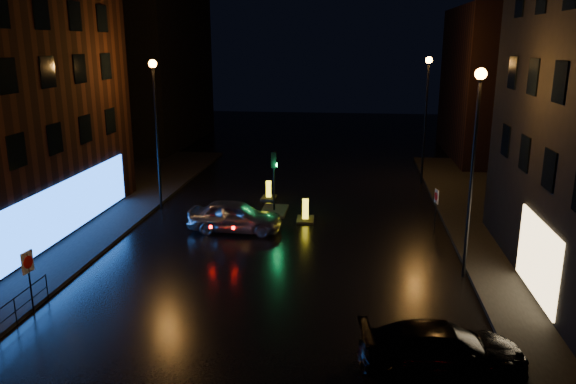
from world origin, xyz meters
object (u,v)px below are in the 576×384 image
silver_hatchback (235,216)px  bollard_near (305,216)px  traffic_signal (274,203)px  road_sign_left (28,267)px  bollard_far (269,195)px  dark_sedan (443,349)px  road_sign_right (436,200)px

silver_hatchback → bollard_near: size_ratio=3.32×
bollard_near → traffic_signal: bearing=141.3°
traffic_signal → bollard_near: 2.36m
silver_hatchback → road_sign_left: size_ratio=2.02×
traffic_signal → bollard_far: bearing=105.1°
dark_sedan → road_sign_left: road_sign_left is taller
road_sign_right → traffic_signal: bearing=-25.0°
road_sign_right → dark_sedan: bearing=73.1°
bollard_near → road_sign_right: size_ratio=0.66×
bollard_near → road_sign_left: bearing=-128.9°
traffic_signal → silver_hatchback: traffic_signal is taller
bollard_far → road_sign_left: 17.00m
dark_sedan → bollard_near: bearing=13.0°
traffic_signal → road_sign_left: (-6.70, -13.14, 1.24)m
traffic_signal → bollard_near: (1.90, -1.37, -0.24)m
bollard_far → road_sign_left: size_ratio=0.55×
traffic_signal → road_sign_right: bearing=-14.4°
bollard_near → silver_hatchback: bearing=-150.2°
road_sign_right → bollard_far: bearing=-38.4°
dark_sedan → bollard_far: size_ratio=3.76×
dark_sedan → bollard_far: (-7.88, 17.75, -0.46)m
traffic_signal → dark_sedan: (7.15, -15.05, 0.20)m
traffic_signal → silver_hatchback: size_ratio=0.74×
dark_sedan → road_sign_left: (-13.84, 1.91, 1.04)m
bollard_near → road_sign_left: road_sign_left is taller
silver_hatchback → road_sign_left: 10.98m
road_sign_left → dark_sedan: bearing=-1.3°
road_sign_right → road_sign_left: bearing=25.0°
silver_hatchback → bollard_near: (3.37, 2.15, -0.54)m
bollard_near → road_sign_left: (-8.59, -11.77, 1.48)m
dark_sedan → bollard_near: (-5.25, 13.67, -0.44)m
silver_hatchback → road_sign_left: (-5.22, -9.61, 0.94)m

